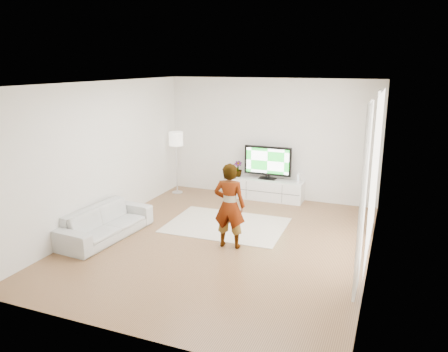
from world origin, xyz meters
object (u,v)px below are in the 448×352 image
at_px(player, 229,206).
at_px(media_console, 267,189).
at_px(television, 268,161).
at_px(sofa, 106,223).
at_px(rug, 226,225).
at_px(floor_lamp, 176,142).

bearing_deg(player, media_console, -92.08).
height_order(television, sofa, television).
xyz_separation_m(rug, player, (0.43, -0.95, 0.75)).
height_order(media_console, sofa, sofa).
relative_size(media_console, rug, 0.75).
distance_m(sofa, floor_lamp, 3.20).
xyz_separation_m(media_console, sofa, (-2.10, -3.35, 0.04)).
distance_m(media_console, television, 0.66).
xyz_separation_m(rug, floor_lamp, (-1.96, 1.66, 1.28)).
bearing_deg(media_console, rug, -97.27).
height_order(media_console, television, television).
xyz_separation_m(media_console, floor_lamp, (-2.21, -0.31, 1.04)).
bearing_deg(media_console, television, 90.00).
xyz_separation_m(media_console, rug, (-0.25, -1.97, -0.24)).
xyz_separation_m(player, floor_lamp, (-2.39, 2.62, 0.53)).
distance_m(rug, floor_lamp, 2.87).
bearing_deg(sofa, floor_lamp, 6.67).
height_order(rug, floor_lamp, floor_lamp).
height_order(sofa, floor_lamp, floor_lamp).
relative_size(sofa, floor_lamp, 1.27).
xyz_separation_m(media_console, television, (0.00, 0.03, 0.66)).
xyz_separation_m(media_console, player, (0.18, -2.93, 0.51)).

